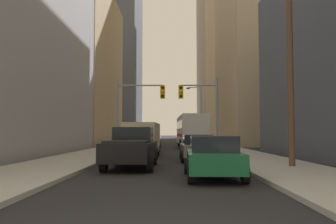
{
  "coord_description": "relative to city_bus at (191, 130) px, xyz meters",
  "views": [
    {
      "loc": [
        0.31,
        -4.62,
        1.64
      ],
      "look_at": [
        0.0,
        29.85,
        3.63
      ],
      "focal_mm": 38.17,
      "sensor_mm": 36.0,
      "label": 1
    }
  ],
  "objects": [
    {
      "name": "cargo_van_beige",
      "position": [
        -4.02,
        -14.54,
        -0.64
      ],
      "size": [
        2.16,
        5.27,
        2.26
      ],
      "color": "#C6B793",
      "rests_on": "ground"
    },
    {
      "name": "city_bus",
      "position": [
        0.0,
        0.0,
        0.0
      ],
      "size": [
        2.85,
        11.57,
        3.4
      ],
      "color": "silver",
      "rests_on": "ground"
    },
    {
      "name": "traffic_signal_near_right",
      "position": [
        0.21,
        -9.93,
        2.08
      ],
      "size": [
        3.14,
        0.44,
        6.0
      ],
      "color": "gray",
      "rests_on": "ground"
    },
    {
      "name": "utility_pole_right",
      "position": [
        3.28,
        -22.06,
        3.28
      ],
      "size": [
        2.2,
        0.28,
        9.87
      ],
      "color": "brown",
      "rests_on": "ground"
    },
    {
      "name": "sidewalk_right",
      "position": [
        2.89,
        16.5,
        -1.85
      ],
      "size": [
        3.94,
        160.0,
        0.15
      ],
      "primitive_type": "cube",
      "color": "#9E9E99",
      "rests_on": "ground"
    },
    {
      "name": "building_right_far_highrise",
      "position": [
        18.59,
        59.38,
        22.93
      ],
      "size": [
        25.33,
        28.34,
        49.73
      ],
      "primitive_type": "cube",
      "color": "tan",
      "rests_on": "ground"
    },
    {
      "name": "street_lamp_right",
      "position": [
        1.33,
        6.4,
        2.56
      ],
      "size": [
        1.97,
        0.32,
        7.5
      ],
      "color": "gray",
      "rests_on": "ground"
    },
    {
      "name": "sedan_green",
      "position": [
        -0.62,
        -25.34,
        -1.16
      ],
      "size": [
        1.95,
        4.25,
        1.52
      ],
      "color": "#195938",
      "rests_on": "ground"
    },
    {
      "name": "sedan_white",
      "position": [
        -4.04,
        -8.67,
        -1.16
      ],
      "size": [
        1.95,
        4.23,
        1.52
      ],
      "color": "white",
      "rests_on": "ground"
    },
    {
      "name": "building_left_far_tower",
      "position": [
        -18.01,
        54.25,
        21.71
      ],
      "size": [
        14.84,
        22.88,
        47.29
      ],
      "primitive_type": "cube",
      "color": "#4C515B",
      "rests_on": "ground"
    },
    {
      "name": "sedan_grey",
      "position": [
        -0.62,
        -17.58,
        -1.16
      ],
      "size": [
        1.95,
        4.24,
        1.52
      ],
      "color": "slate",
      "rests_on": "ground"
    },
    {
      "name": "sidewalk_left",
      "position": [
        -7.74,
        16.5,
        -1.85
      ],
      "size": [
        3.94,
        160.0,
        0.15
      ],
      "primitive_type": "cube",
      "color": "#9E9E99",
      "rests_on": "ground"
    },
    {
      "name": "building_left_mid_office",
      "position": [
        -21.57,
        13.81,
        9.33
      ],
      "size": [
        21.36,
        23.23,
        22.52
      ],
      "primitive_type": "cube",
      "color": "tan",
      "rests_on": "ground"
    },
    {
      "name": "building_right_mid_block",
      "position": [
        12.7,
        11.38,
        13.96
      ],
      "size": [
        14.86,
        19.86,
        31.79
      ],
      "primitive_type": "cube",
      "color": "tan",
      "rests_on": "ground"
    },
    {
      "name": "traffic_signal_near_left",
      "position": [
        -4.73,
        -9.93,
        2.12
      ],
      "size": [
        3.85,
        0.44,
        6.0
      ],
      "color": "gray",
      "rests_on": "ground"
    },
    {
      "name": "sedan_maroon",
      "position": [
        -4.19,
        -1.28,
        -1.16
      ],
      "size": [
        1.95,
        4.23,
        1.52
      ],
      "color": "maroon",
      "rests_on": "ground"
    },
    {
      "name": "pickup_truck_black",
      "position": [
        -3.96,
        -21.43,
        -1.0
      ],
      "size": [
        2.2,
        5.46,
        1.9
      ],
      "color": "black",
      "rests_on": "ground"
    }
  ]
}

